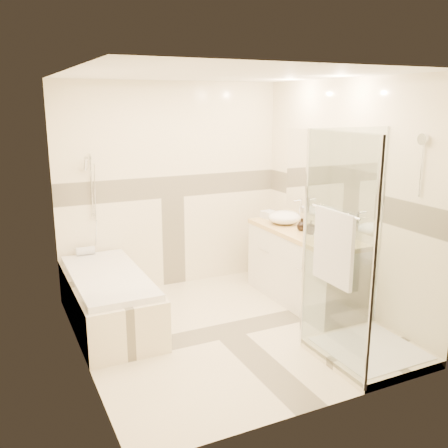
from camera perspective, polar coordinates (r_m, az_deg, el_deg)
name	(u,v)px	position (r m, az deg, el deg)	size (l,w,h in m)	color
room	(230,209)	(4.80, 0.74, 1.75)	(2.82, 3.02, 2.52)	beige
bathtub	(109,297)	(5.32, -13.03, -8.12)	(0.75, 1.70, 0.56)	#F2E5C2
vanity	(303,267)	(5.79, 9.01, -4.85)	(0.58, 1.62, 0.85)	white
shower_enclosure	(357,304)	(4.65, 14.97, -8.86)	(0.96, 0.93, 2.04)	#F2E5C2
vessel_sink_near	(284,217)	(5.95, 6.91, 0.77)	(0.39, 0.39, 0.15)	white
vessel_sink_far	(331,236)	(5.25, 12.11, -1.30)	(0.35, 0.35, 0.14)	white
faucet_near	(300,209)	(6.05, 8.66, 1.74)	(0.11, 0.03, 0.28)	silver
faucet_far	(348,224)	(5.36, 13.99, 0.01)	(0.12, 0.03, 0.30)	silver
amenity_bottle_a	(311,227)	(5.52, 9.88, -0.37)	(0.07, 0.07, 0.15)	black
amenity_bottle_b	(302,224)	(5.66, 8.87, -0.04)	(0.11, 0.11, 0.14)	black
folded_towels	(272,215)	(6.20, 5.46, 1.01)	(0.16, 0.27, 0.09)	silver
rolled_towel	(85,251)	(5.91, -15.56, -2.97)	(0.09, 0.09, 0.21)	silver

